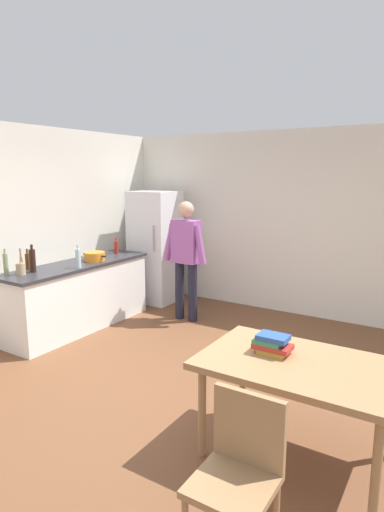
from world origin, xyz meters
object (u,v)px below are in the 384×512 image
Objects in this scene: person at (186,253)px; chair at (240,466)px; refrigerator at (155,247)px; bottle_sauce_red at (116,247)px; bottle_beer_brown at (28,261)px; dining_table at (299,372)px; utensil_jar at (21,268)px; bottle_water_clear at (78,258)px; bottle_wine_dark at (32,260)px; book_stack at (272,344)px; bottle_vinegar_tall at (6,264)px; cooking_pot at (95,256)px.

person reaches higher than chair.
refrigerator reaches higher than bottle_sauce_red.
bottle_beer_brown is (-3.63, 1.48, 0.47)m from chair.
bottle_sauce_red reaches higher than dining_table.
utensil_jar is 1.07× the size of bottle_water_clear.
bottle_wine_dark is 1.42× the size of bottle_sauce_red.
utensil_jar is at bearing 175.49° from dining_table.
bottle_sauce_red is 1.42m from bottle_beer_brown.
book_stack is at bearing -40.82° from refrigerator.
bottle_vinegar_tall is 0.35m from bottle_beer_brown.
person is 2.03m from bottle_wine_dark.
bottle_water_clear is (0.15, -0.44, 0.07)m from cooking_pot.
chair is at bearing -90.00° from dining_table.
bottle_sauce_red is at bearing 89.59° from bottle_wine_dark.
bottle_water_clear reaches higher than cooking_pot.
cooking_pot is at bearing 81.51° from bottle_wine_dark.
bottle_beer_brown is (-0.06, 0.35, -0.03)m from bottle_vinegar_tall.
refrigerator reaches higher than dining_table.
person is at bearing 137.59° from dining_table.
bottle_sauce_red is 1.76m from bottle_vinegar_tall.
book_stack is at bearing -22.72° from cooking_pot.
bottle_vinegar_tall is at bearing 148.92° from chair.
refrigerator is 2.43m from utensil_jar.
utensil_jar and bottle_vinegar_tall have the same top height.
dining_table is at bearing -11.62° from book_stack.
utensil_jar is 3.24m from book_stack.
bottle_beer_brown reaches higher than bottle_sauce_red.
dining_table is at bearing -15.93° from bottle_water_clear.
bottle_beer_brown reaches higher than cooking_pot.
bottle_beer_brown is (-0.47, -0.40, -0.02)m from bottle_water_clear.
bottle_wine_dark is 0.30m from bottle_vinegar_tall.
book_stack is (3.07, -2.65, -0.08)m from refrigerator.
bottle_water_clear is at bearing 164.07° from dining_table.
person is at bearing 58.42° from bottle_vinegar_tall.
refrigerator is at bearing 86.34° from utensil_jar.
chair is 3.79× the size of bottle_sauce_red.
cooking_pot is at bearing 158.00° from dining_table.
bottle_water_clear is at bearing 40.56° from bottle_beer_brown.
bottle_water_clear is at bearing 58.72° from bottle_wine_dark.
bottle_vinegar_tall is (-0.12, -0.11, 0.06)m from utensil_jar.
dining_table is 3.95m from bottle_sauce_red.
cooking_pot is 0.89m from bottle_beer_brown.
bottle_water_clear reaches higher than chair.
bottle_vinegar_tall is 1.15× the size of book_stack.
bottle_water_clear is (-3.17, 0.90, 0.35)m from dining_table.
book_stack is at bearing 89.13° from chair.
bottle_beer_brown is at bearing 172.06° from dining_table.
bottle_wine_dark is at bearing -122.83° from person.
dining_table is 4.37× the size of utensil_jar.
refrigerator is at bearing 83.89° from bottle_vinegar_tall.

